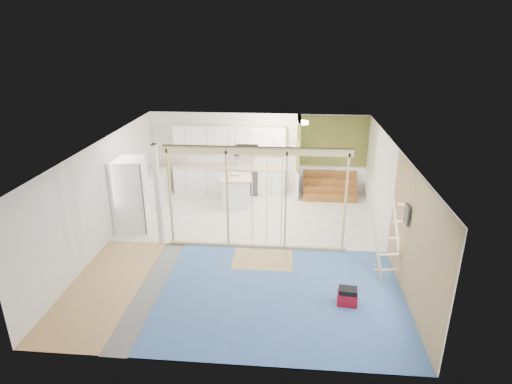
# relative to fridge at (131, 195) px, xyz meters

# --- Properties ---
(room) EXTENTS (7.01, 8.01, 2.61)m
(room) POSITION_rel_fridge_xyz_m (3.12, -0.80, 0.31)
(room) COLOR slate
(room) RESTS_ON ground
(floor_overlays) EXTENTS (7.00, 8.00, 0.03)m
(floor_overlays) POSITION_rel_fridge_xyz_m (3.19, -0.74, -0.98)
(floor_overlays) COLOR silver
(floor_overlays) RESTS_ON room
(stud_frame) EXTENTS (4.66, 0.14, 2.60)m
(stud_frame) POSITION_rel_fridge_xyz_m (2.85, -0.80, 0.62)
(stud_frame) COLOR tan
(stud_frame) RESTS_ON room
(base_cabinets) EXTENTS (4.45, 2.24, 0.93)m
(base_cabinets) POSITION_rel_fridge_xyz_m (1.51, 2.56, -0.52)
(base_cabinets) COLOR white
(base_cabinets) RESTS_ON room
(upper_cabinets) EXTENTS (3.60, 0.41, 0.85)m
(upper_cabinets) POSITION_rel_fridge_xyz_m (2.28, 3.01, 0.83)
(upper_cabinets) COLOR white
(upper_cabinets) RESTS_ON room
(green_partition) EXTENTS (2.25, 1.51, 2.60)m
(green_partition) POSITION_rel_fridge_xyz_m (5.16, 2.86, -0.04)
(green_partition) COLOR olive
(green_partition) RESTS_ON room
(pot_rack) EXTENTS (0.52, 0.52, 0.72)m
(pot_rack) POSITION_rel_fridge_xyz_m (2.81, 1.09, 1.01)
(pot_rack) COLOR black
(pot_rack) RESTS_ON room
(sheathing_panel) EXTENTS (0.02, 4.00, 2.60)m
(sheathing_panel) POSITION_rel_fridge_xyz_m (6.60, -2.80, 0.31)
(sheathing_panel) COLOR tan
(sheathing_panel) RESTS_ON room
(electrical_panel) EXTENTS (0.04, 0.30, 0.40)m
(electrical_panel) POSITION_rel_fridge_xyz_m (6.55, -2.20, 0.66)
(electrical_panel) COLOR #3B3B40
(electrical_panel) RESTS_ON room
(ceiling_light) EXTENTS (0.32, 0.32, 0.08)m
(ceiling_light) POSITION_rel_fridge_xyz_m (4.52, 2.20, 1.55)
(ceiling_light) COLOR #FFEABF
(ceiling_light) RESTS_ON room
(fridge) EXTENTS (0.98, 0.95, 1.97)m
(fridge) POSITION_rel_fridge_xyz_m (0.00, 0.00, 0.00)
(fridge) COLOR white
(fridge) RESTS_ON room
(island) EXTENTS (1.05, 1.05, 0.92)m
(island) POSITION_rel_fridge_xyz_m (2.56, 1.90, -0.53)
(island) COLOR white
(island) RESTS_ON room
(bowl) EXTENTS (0.36, 0.36, 0.07)m
(bowl) POSITION_rel_fridge_xyz_m (2.55, 2.04, -0.03)
(bowl) COLOR silver
(bowl) RESTS_ON island
(soap_bottle_a) EXTENTS (0.14, 0.14, 0.32)m
(soap_bottle_a) POSITION_rel_fridge_xyz_m (0.62, 2.97, 0.11)
(soap_bottle_a) COLOR #AFB3C3
(soap_bottle_a) RESTS_ON base_cabinets
(soap_bottle_b) EXTENTS (0.11, 0.11, 0.20)m
(soap_bottle_b) POSITION_rel_fridge_xyz_m (2.55, 2.81, 0.05)
(soap_bottle_b) COLOR silver
(soap_bottle_b) RESTS_ON base_cabinets
(toolbox) EXTENTS (0.42, 0.33, 0.37)m
(toolbox) POSITION_rel_fridge_xyz_m (5.40, -2.98, -0.81)
(toolbox) COLOR maroon
(toolbox) RESTS_ON room
(ladder) EXTENTS (1.08, 0.14, 2.02)m
(ladder) POSITION_rel_fridge_xyz_m (6.31, -2.07, 0.05)
(ladder) COLOR beige
(ladder) RESTS_ON room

